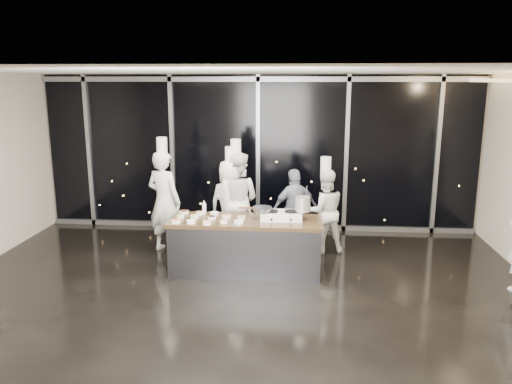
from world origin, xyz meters
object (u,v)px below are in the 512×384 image
at_px(chef_center, 236,200).
at_px(chef_right, 324,211).
at_px(frying_pan, 262,209).
at_px(demo_counter, 246,246).
at_px(stove, 281,215).
at_px(guest, 295,209).
at_px(chef_far_left, 164,200).
at_px(chef_left, 231,204).
at_px(stock_pot, 303,204).

distance_m(chef_center, chef_right, 1.63).
height_order(frying_pan, chef_center, chef_center).
height_order(demo_counter, stove, stove).
bearing_deg(guest, chef_far_left, -15.55).
height_order(chef_far_left, chef_right, chef_far_left).
bearing_deg(demo_counter, chef_right, 40.70).
relative_size(stove, chef_right, 0.38).
height_order(demo_counter, chef_left, chef_left).
distance_m(chef_far_left, guest, 2.40).
xyz_separation_m(chef_left, guest, (1.18, 0.12, -0.10)).
xyz_separation_m(chef_far_left, chef_left, (1.18, 0.26, -0.10)).
distance_m(chef_far_left, chef_left, 1.22).
height_order(frying_pan, chef_right, chef_right).
bearing_deg(chef_far_left, chef_center, -142.86).
relative_size(stock_pot, chef_left, 0.12).
bearing_deg(chef_left, stock_pot, 153.52).
relative_size(chef_far_left, chef_center, 1.03).
bearing_deg(chef_right, frying_pan, 32.37).
bearing_deg(frying_pan, chef_right, 43.13).
height_order(chef_left, chef_right, chef_left).
bearing_deg(stove, chef_far_left, 156.09).
bearing_deg(guest, demo_counter, 34.62).
xyz_separation_m(stock_pot, chef_center, (-1.22, 1.17, -0.24)).
relative_size(chef_far_left, chef_right, 1.19).
distance_m(demo_counter, frying_pan, 0.67).
xyz_separation_m(stove, stock_pot, (0.34, 0.00, 0.19)).
bearing_deg(stove, guest, 78.48).
height_order(stock_pot, chef_center, chef_center).
xyz_separation_m(demo_counter, guest, (0.78, 1.31, 0.30)).
distance_m(chef_far_left, chef_right, 2.91).
bearing_deg(chef_left, chef_far_left, 26.35).
bearing_deg(stock_pot, demo_counter, -175.80).
bearing_deg(guest, chef_right, 137.25).
height_order(demo_counter, chef_right, chef_right).
height_order(stove, guest, guest).
xyz_separation_m(demo_counter, chef_far_left, (-1.58, 0.93, 0.50)).
bearing_deg(chef_left, chef_center, -140.29).
relative_size(demo_counter, chef_far_left, 1.17).
bearing_deg(chef_right, chef_far_left, -8.80).
bearing_deg(frying_pan, stock_pot, -2.08).
xyz_separation_m(guest, chef_right, (0.54, -0.18, 0.03)).
relative_size(stove, guest, 0.45).
xyz_separation_m(frying_pan, guest, (0.52, 1.24, -0.32)).
xyz_separation_m(demo_counter, stove, (0.57, 0.07, 0.51)).
distance_m(stove, chef_right, 1.32).
bearing_deg(demo_counter, guest, 59.24).
relative_size(demo_counter, chef_left, 1.28).
bearing_deg(chef_far_left, guest, -147.11).
xyz_separation_m(chef_center, guest, (1.08, 0.07, -0.17)).
distance_m(stock_pot, chef_left, 1.75).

